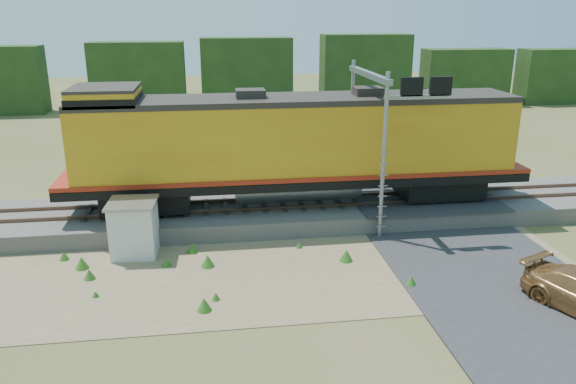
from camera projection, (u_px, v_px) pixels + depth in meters
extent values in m
plane|color=#475123|center=(303.00, 275.00, 21.47)|extent=(140.00, 140.00, 0.00)
cube|color=slate|center=(282.00, 212.00, 26.99)|extent=(70.00, 5.00, 0.80)
cube|color=brown|center=(284.00, 208.00, 26.17)|extent=(70.00, 0.10, 0.16)
cube|color=brown|center=(280.00, 198.00, 27.52)|extent=(70.00, 0.10, 0.16)
cube|color=#8C7754|center=(250.00, 272.00, 21.67)|extent=(26.00, 8.00, 0.03)
cube|color=#38383A|center=(422.00, 197.00, 27.79)|extent=(7.00, 5.20, 0.06)
cube|color=#38383A|center=(345.00, 141.00, 43.10)|extent=(7.00, 24.00, 0.08)
cube|color=#1B3413|center=(241.00, 77.00, 56.24)|extent=(36.00, 3.00, 6.50)
cube|color=black|center=(147.00, 197.00, 25.83)|extent=(3.90, 2.49, 0.98)
cube|color=black|center=(438.00, 185.00, 27.70)|extent=(3.90, 2.49, 0.98)
cube|color=black|center=(298.00, 177.00, 26.55)|extent=(21.68, 3.25, 0.39)
cylinder|color=gray|center=(298.00, 188.00, 26.72)|extent=(5.96, 1.30, 1.30)
cube|color=gold|center=(298.00, 138.00, 25.97)|extent=(20.05, 3.14, 3.36)
cube|color=maroon|center=(298.00, 171.00, 26.45)|extent=(21.68, 3.31, 0.20)
cube|color=#28231E|center=(298.00, 99.00, 25.41)|extent=(20.05, 3.20, 0.26)
cube|color=gold|center=(105.00, 98.00, 24.21)|extent=(2.82, 3.14, 0.76)
cube|color=#28231E|center=(104.00, 88.00, 24.08)|extent=(2.82, 3.20, 0.13)
cube|color=black|center=(105.00, 99.00, 24.23)|extent=(2.87, 3.20, 0.38)
cube|color=maroon|center=(73.00, 154.00, 24.75)|extent=(0.11, 2.17, 1.30)
cube|color=#28231E|center=(250.00, 95.00, 25.05)|extent=(1.30, 1.08, 0.49)
cube|color=#28231E|center=(368.00, 92.00, 25.77)|extent=(1.30, 1.08, 0.49)
cube|color=silver|center=(134.00, 229.00, 23.02)|extent=(1.86, 1.86, 2.20)
cube|color=gray|center=(132.00, 203.00, 22.67)|extent=(2.04, 2.04, 0.11)
cylinder|color=gray|center=(383.00, 159.00, 23.88)|extent=(0.19, 0.19, 7.29)
cylinder|color=gray|center=(351.00, 132.00, 29.15)|extent=(0.19, 0.19, 7.29)
cube|color=gray|center=(369.00, 75.00, 25.52)|extent=(0.26, 6.20, 0.26)
cube|color=gray|center=(416.00, 97.00, 23.24)|extent=(2.71, 0.16, 0.16)
cube|color=black|center=(412.00, 87.00, 23.09)|extent=(0.94, 0.16, 0.78)
cube|color=black|center=(441.00, 86.00, 23.25)|extent=(0.94, 0.16, 0.78)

